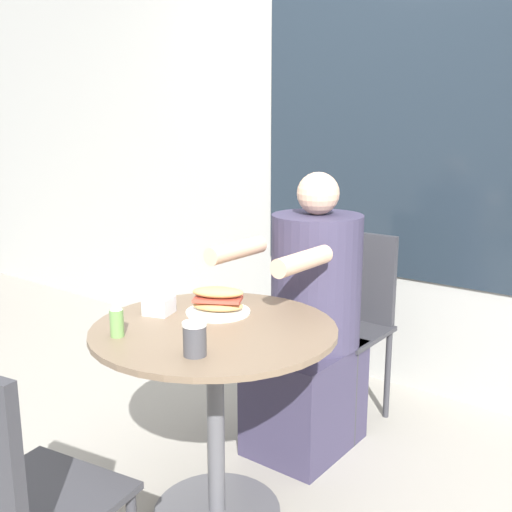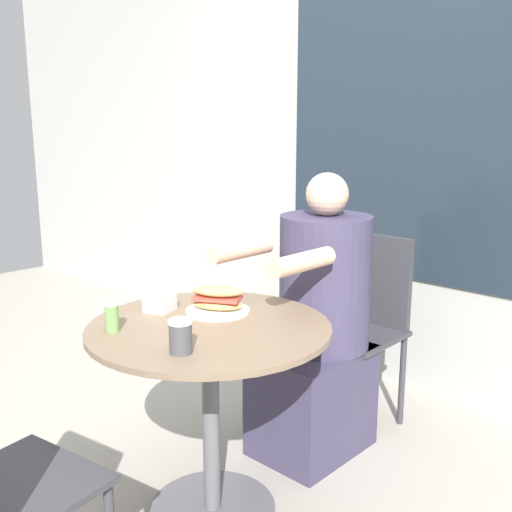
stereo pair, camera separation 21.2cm
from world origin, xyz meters
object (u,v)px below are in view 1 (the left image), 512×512
Objects in this scene: cafe_table at (215,377)px; empty_chair_across at (1,494)px; sandwich_on_plate at (218,302)px; condiment_bottle at (117,320)px; seated_diner at (310,333)px; drink_cup at (195,339)px; diner_chair at (351,309)px.

empty_chair_across is (0.04, -0.80, -0.00)m from cafe_table.
condiment_bottle reaches higher than sandwich_on_plate.
cafe_table is 0.39m from condiment_bottle.
seated_diner is 11.60× the size of drink_cup.
empty_chair_across is 7.68× the size of condiment_bottle.
seated_diner reaches higher than drink_cup.
diner_chair and empty_chair_across have the same top height.
seated_diner is (-0.01, 0.61, -0.02)m from cafe_table.
condiment_bottle is (-0.17, -0.87, 0.25)m from seated_diner.
sandwich_on_plate is 0.40m from drink_cup.
diner_chair is 3.78× the size of sandwich_on_plate.
cafe_table is at bearing 90.56° from seated_diner.
diner_chair is 1.25m from condiment_bottle.
diner_chair reaches higher than sandwich_on_plate.
diner_chair is 8.59× the size of drink_cup.
cafe_table is 0.35m from drink_cup.
condiment_bottle reaches higher than drink_cup.
diner_chair is at bearing 90.58° from cafe_table.
empty_chair_across is 0.63m from condiment_bottle.
condiment_bottle is (-0.17, -1.22, 0.24)m from diner_chair.
empty_chair_across is at bearing -82.09° from sandwich_on_plate.
drink_cup is (0.13, -0.83, 0.25)m from seated_diner.
empty_chair_across is at bearing -67.65° from condiment_bottle.
condiment_bottle is at bearing 81.80° from diner_chair.
condiment_bottle is at bearing -173.48° from drink_cup.
diner_chair is at bearing 82.02° from empty_chair_across.
sandwich_on_plate is at bearing 84.58° from diner_chair.
cafe_table is 0.70× the size of seated_diner.
sandwich_on_plate is 2.27× the size of drink_cup.
condiment_bottle is (-0.18, -0.26, 0.24)m from cafe_table.
empty_chair_across is at bearing -87.03° from cafe_table.
diner_chair is at bearing -90.19° from seated_diner.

